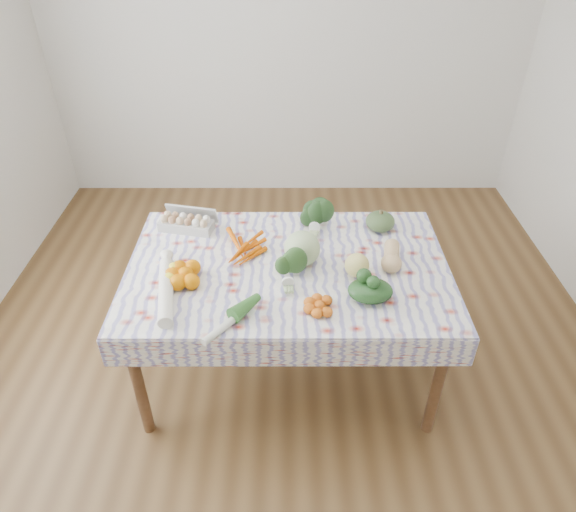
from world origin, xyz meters
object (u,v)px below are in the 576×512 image
object	(u,v)px
dining_table	(288,278)
grapefruit	(357,265)
egg_carton	(186,224)
kabocha_squash	(380,221)
butternut_squash	(392,255)
cabbage	(302,248)

from	to	relation	value
dining_table	grapefruit	bearing A→B (deg)	-13.71
egg_carton	grapefruit	bearing A→B (deg)	-12.09
kabocha_squash	butternut_squash	distance (m)	0.33
kabocha_squash	grapefruit	xyz separation A→B (m)	(-0.18, -0.42, 0.01)
grapefruit	cabbage	bearing A→B (deg)	159.12
egg_carton	butternut_squash	world-z (taller)	butternut_squash
egg_carton	grapefruit	distance (m)	1.01
dining_table	cabbage	bearing A→B (deg)	15.16
dining_table	cabbage	size ratio (longest dim) A/B	8.70
dining_table	cabbage	world-z (taller)	cabbage
kabocha_squash	dining_table	bearing A→B (deg)	-146.96
kabocha_squash	butternut_squash	xyz separation A→B (m)	(0.01, -0.33, -0.00)
dining_table	grapefruit	size ratio (longest dim) A/B	13.01
kabocha_squash	grapefruit	distance (m)	0.46
kabocha_squash	grapefruit	size ratio (longest dim) A/B	1.33
butternut_squash	grapefruit	distance (m)	0.21
grapefruit	dining_table	bearing A→B (deg)	166.29
grapefruit	butternut_squash	bearing A→B (deg)	26.66
egg_carton	grapefruit	xyz separation A→B (m)	(0.92, -0.42, 0.02)
cabbage	butternut_squash	bearing A→B (deg)	-0.97
kabocha_squash	butternut_squash	bearing A→B (deg)	-88.04
egg_carton	cabbage	distance (m)	0.72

